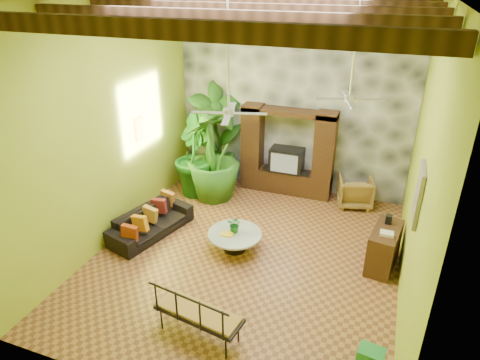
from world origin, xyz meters
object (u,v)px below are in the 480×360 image
at_px(tall_plant_a, 217,135).
at_px(ceiling_fan_back, 351,87).
at_px(side_console, 384,248).
at_px(sofa, 151,222).
at_px(tall_plant_b, 193,154).
at_px(entertainment_center, 287,158).
at_px(ceiling_fan_front, 229,100).
at_px(coffee_table, 235,239).
at_px(iron_bench, 196,313).
at_px(tall_plant_c, 213,154).
at_px(wicker_armchair, 355,191).
at_px(green_bin, 370,358).

bearing_deg(tall_plant_a, ceiling_fan_back, -27.22).
bearing_deg(ceiling_fan_back, side_console, -27.88).
distance_m(sofa, tall_plant_b, 2.31).
bearing_deg(ceiling_fan_back, entertainment_center, 129.57).
xyz_separation_m(ceiling_fan_front, tall_plant_b, (-2.07, 2.64, -2.32)).
xyz_separation_m(tall_plant_a, coffee_table, (1.59, -2.85, -1.14)).
height_order(ceiling_fan_front, side_console, ceiling_fan_front).
relative_size(sofa, iron_bench, 1.33).
bearing_deg(ceiling_fan_front, tall_plant_c, 119.88).
xyz_separation_m(wicker_armchair, coffee_table, (-2.13, -2.86, -0.12)).
bearing_deg(iron_bench, tall_plant_b, 125.40).
bearing_deg(tall_plant_a, side_console, -27.37).
bearing_deg(wicker_armchair, ceiling_fan_back, 69.15).
height_order(entertainment_center, green_bin, entertainment_center).
distance_m(entertainment_center, green_bin, 5.81).
relative_size(tall_plant_b, green_bin, 5.70).
distance_m(wicker_armchair, tall_plant_b, 4.21).
height_order(entertainment_center, ceiling_fan_front, ceiling_fan_front).
relative_size(iron_bench, side_console, 1.42).
xyz_separation_m(iron_bench, green_bin, (2.65, 0.40, -0.38)).
xyz_separation_m(ceiling_fan_back, iron_bench, (-1.60, -3.56, -2.86)).
xyz_separation_m(entertainment_center, iron_bench, (-0.00, -5.50, -0.42)).
bearing_deg(tall_plant_a, wicker_armchair, 0.07).
bearing_deg(coffee_table, tall_plant_b, 132.98).
bearing_deg(iron_bench, tall_plant_c, 119.44).
bearing_deg(tall_plant_c, tall_plant_a, 105.54).
xyz_separation_m(entertainment_center, side_console, (2.65, -2.49, -0.54)).
bearing_deg(iron_bench, side_console, 57.79).
bearing_deg(tall_plant_c, side_console, -19.39).
relative_size(sofa, coffee_table, 1.76).
height_order(iron_bench, side_console, iron_bench).
bearing_deg(side_console, tall_plant_b, 170.87).
bearing_deg(iron_bench, ceiling_fan_front, 104.91).
height_order(coffee_table, green_bin, coffee_table).
xyz_separation_m(tall_plant_a, tall_plant_b, (-0.36, -0.76, -0.31)).
bearing_deg(sofa, ceiling_fan_front, -86.91).
relative_size(ceiling_fan_back, iron_bench, 1.23).
distance_m(wicker_armchair, tall_plant_c, 3.68).
bearing_deg(entertainment_center, ceiling_fan_back, -50.43).
distance_m(ceiling_fan_front, tall_plant_a, 4.30).
xyz_separation_m(sofa, tall_plant_a, (0.39, 2.94, 1.10)).
distance_m(sofa, coffee_table, 1.98).
bearing_deg(tall_plant_a, coffee_table, -60.93).
distance_m(coffee_table, side_console, 3.02).
distance_m(entertainment_center, sofa, 3.89).
bearing_deg(green_bin, sofa, 157.64).
bearing_deg(coffee_table, ceiling_fan_front, -77.58).
xyz_separation_m(sofa, coffee_table, (1.98, 0.08, -0.04)).
bearing_deg(tall_plant_c, green_bin, -43.72).
xyz_separation_m(sofa, tall_plant_b, (0.03, 2.17, 0.79)).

